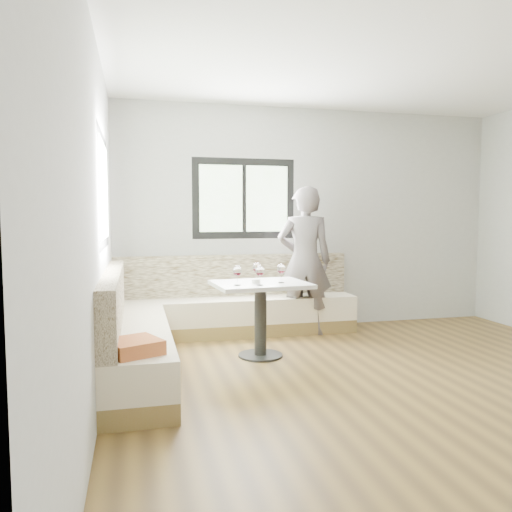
% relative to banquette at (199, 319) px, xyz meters
% --- Properties ---
extents(room, '(5.01, 5.01, 2.81)m').
position_rel_banquette_xyz_m(room, '(1.51, -1.55, 1.08)').
color(room, brown).
rests_on(room, ground).
extents(banquette, '(2.90, 2.80, 0.95)m').
position_rel_banquette_xyz_m(banquette, '(0.00, 0.00, 0.00)').
color(banquette, olive).
rests_on(banquette, ground).
extents(table, '(0.98, 0.80, 0.76)m').
position_rel_banquette_xyz_m(table, '(0.58, -0.40, 0.24)').
color(table, black).
rests_on(table, ground).
extents(person, '(0.73, 0.57, 1.79)m').
position_rel_banquette_xyz_m(person, '(1.34, 0.44, 0.56)').
color(person, '#5E5657').
rests_on(person, ground).
extents(olive_ramekin, '(0.09, 0.09, 0.03)m').
position_rel_banquette_xyz_m(olive_ramekin, '(0.53, -0.43, 0.45)').
color(olive_ramekin, white).
rests_on(olive_ramekin, table).
extents(wine_glass_a, '(0.09, 0.09, 0.20)m').
position_rel_banquette_xyz_m(wine_glass_a, '(0.31, -0.56, 0.57)').
color(wine_glass_a, white).
rests_on(wine_glass_a, table).
extents(wine_glass_b, '(0.09, 0.09, 0.20)m').
position_rel_banquette_xyz_m(wine_glass_b, '(0.52, -0.61, 0.57)').
color(wine_glass_b, white).
rests_on(wine_glass_b, table).
extents(wine_glass_c, '(0.09, 0.09, 0.20)m').
position_rel_banquette_xyz_m(wine_glass_c, '(0.78, -0.48, 0.57)').
color(wine_glass_c, white).
rests_on(wine_glass_c, table).
extents(wine_glass_d, '(0.09, 0.09, 0.20)m').
position_rel_banquette_xyz_m(wine_glass_d, '(0.57, -0.29, 0.57)').
color(wine_glass_d, white).
rests_on(wine_glass_d, table).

